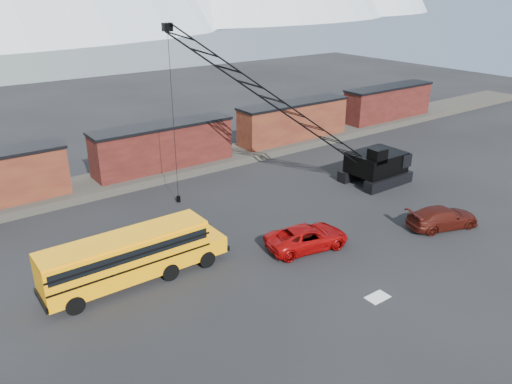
# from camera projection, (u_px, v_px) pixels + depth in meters

# --- Properties ---
(ground) EXTENTS (160.00, 160.00, 0.00)m
(ground) POSITION_uv_depth(u_px,v_px,m) (324.00, 271.00, 31.66)
(ground) COLOR black
(ground) RESTS_ON ground
(gravel_berm) EXTENTS (120.00, 5.00, 0.70)m
(gravel_berm) POSITION_uv_depth(u_px,v_px,m) (166.00, 170.00, 47.91)
(gravel_berm) COLOR #433F37
(gravel_berm) RESTS_ON ground
(boxcar_mid) EXTENTS (13.70, 3.10, 4.17)m
(boxcar_mid) POSITION_uv_depth(u_px,v_px,m) (164.00, 146.00, 46.98)
(boxcar_mid) COLOR #511B16
(boxcar_mid) RESTS_ON gravel_berm
(boxcar_east_near) EXTENTS (13.70, 3.10, 4.17)m
(boxcar_east_near) POSITION_uv_depth(u_px,v_px,m) (293.00, 121.00, 55.72)
(boxcar_east_near) COLOR #461614
(boxcar_east_near) RESTS_ON gravel_berm
(boxcar_east_far) EXTENTS (13.70, 3.10, 4.17)m
(boxcar_east_far) POSITION_uv_depth(u_px,v_px,m) (388.00, 102.00, 64.46)
(boxcar_east_far) COLOR #511B16
(boxcar_east_far) RESTS_ON gravel_berm
(snow_patch) EXTENTS (1.40, 0.90, 0.02)m
(snow_patch) POSITION_uv_depth(u_px,v_px,m) (378.00, 297.00, 28.95)
(snow_patch) COLOR silver
(snow_patch) RESTS_ON ground
(school_bus) EXTENTS (11.65, 2.65, 3.19)m
(school_bus) POSITION_uv_depth(u_px,v_px,m) (132.00, 255.00, 29.86)
(school_bus) COLOR #FF9C05
(school_bus) RESTS_ON ground
(red_pickup) EXTENTS (6.25, 3.76, 1.62)m
(red_pickup) POSITION_uv_depth(u_px,v_px,m) (307.00, 237.00, 34.12)
(red_pickup) COLOR #960707
(red_pickup) RESTS_ON ground
(maroon_suv) EXTENTS (5.96, 3.83, 1.61)m
(maroon_suv) POSITION_uv_depth(u_px,v_px,m) (443.00, 217.00, 37.06)
(maroon_suv) COLOR #3D100B
(maroon_suv) RESTS_ON ground
(crawler_crane) EXTENTS (20.15, 8.98, 14.46)m
(crawler_crane) POSITION_uv_depth(u_px,v_px,m) (276.00, 102.00, 40.33)
(crawler_crane) COLOR black
(crawler_crane) RESTS_ON ground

